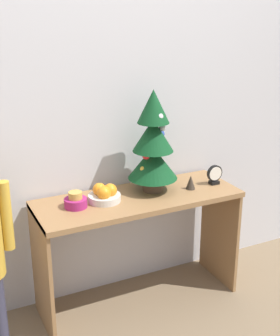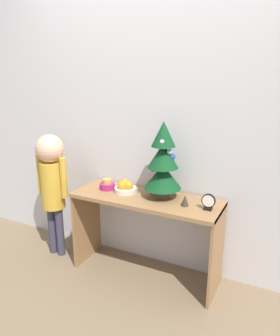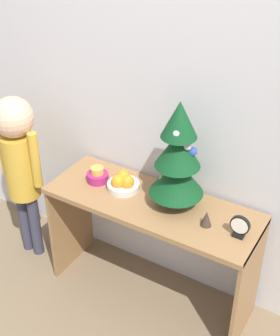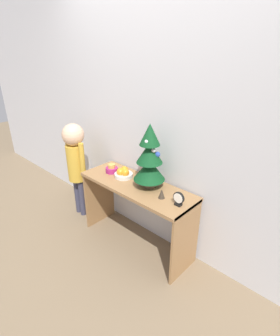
{
  "view_description": "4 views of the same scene",
  "coord_description": "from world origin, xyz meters",
  "px_view_note": "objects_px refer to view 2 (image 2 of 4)",
  "views": [
    {
      "loc": [
        -1.05,
        -1.98,
        1.72
      ],
      "look_at": [
        0.01,
        0.2,
        0.86
      ],
      "focal_mm": 50.0,
      "sensor_mm": 36.0,
      "label": 1
    },
    {
      "loc": [
        1.02,
        -1.92,
        1.62
      ],
      "look_at": [
        -0.05,
        0.21,
        0.91
      ],
      "focal_mm": 35.0,
      "sensor_mm": 36.0,
      "label": 2
    },
    {
      "loc": [
        0.98,
        -1.53,
        2.16
      ],
      "look_at": [
        -0.07,
        0.21,
        0.87
      ],
      "focal_mm": 50.0,
      "sensor_mm": 36.0,
      "label": 3
    },
    {
      "loc": [
        1.5,
        -1.33,
        1.84
      ],
      "look_at": [
        0.06,
        0.2,
        0.87
      ],
      "focal_mm": 28.0,
      "sensor_mm": 36.0,
      "label": 4
    }
  ],
  "objects_px": {
    "desk_clock": "(208,202)",
    "child_figure": "(52,177)",
    "fruit_bowl": "(125,187)",
    "figurine": "(185,200)",
    "mini_tree": "(163,162)",
    "singing_bowl": "(107,185)"
  },
  "relations": [
    {
      "from": "fruit_bowl",
      "to": "child_figure",
      "type": "bearing_deg",
      "value": -171.84
    },
    {
      "from": "mini_tree",
      "to": "child_figure",
      "type": "bearing_deg",
      "value": -172.91
    },
    {
      "from": "mini_tree",
      "to": "singing_bowl",
      "type": "height_order",
      "value": "mini_tree"
    },
    {
      "from": "mini_tree",
      "to": "figurine",
      "type": "distance_m",
      "value": 0.33
    },
    {
      "from": "mini_tree",
      "to": "child_figure",
      "type": "relative_size",
      "value": 0.53
    },
    {
      "from": "fruit_bowl",
      "to": "singing_bowl",
      "type": "xyz_separation_m",
      "value": [
        -0.17,
        -0.01,
        -0.01
      ]
    },
    {
      "from": "fruit_bowl",
      "to": "child_figure",
      "type": "relative_size",
      "value": 0.16
    },
    {
      "from": "singing_bowl",
      "to": "fruit_bowl",
      "type": "bearing_deg",
      "value": 2.17
    },
    {
      "from": "desk_clock",
      "to": "fruit_bowl",
      "type": "bearing_deg",
      "value": 176.0
    },
    {
      "from": "singing_bowl",
      "to": "figurine",
      "type": "height_order",
      "value": "singing_bowl"
    },
    {
      "from": "singing_bowl",
      "to": "desk_clock",
      "type": "relative_size",
      "value": 1.04
    },
    {
      "from": "fruit_bowl",
      "to": "figurine",
      "type": "height_order",
      "value": "fruit_bowl"
    },
    {
      "from": "child_figure",
      "to": "desk_clock",
      "type": "bearing_deg",
      "value": 2.03
    },
    {
      "from": "figurine",
      "to": "singing_bowl",
      "type": "bearing_deg",
      "value": 176.18
    },
    {
      "from": "fruit_bowl",
      "to": "desk_clock",
      "type": "distance_m",
      "value": 0.69
    },
    {
      "from": "child_figure",
      "to": "figurine",
      "type": "bearing_deg",
      "value": 2.12
    },
    {
      "from": "desk_clock",
      "to": "child_figure",
      "type": "height_order",
      "value": "child_figure"
    },
    {
      "from": "figurine",
      "to": "fruit_bowl",
      "type": "bearing_deg",
      "value": 174.25
    },
    {
      "from": "desk_clock",
      "to": "mini_tree",
      "type": "bearing_deg",
      "value": 168.96
    },
    {
      "from": "mini_tree",
      "to": "desk_clock",
      "type": "xyz_separation_m",
      "value": [
        0.38,
        -0.07,
        -0.22
      ]
    },
    {
      "from": "mini_tree",
      "to": "figurine",
      "type": "xyz_separation_m",
      "value": [
        0.21,
        -0.08,
        -0.24
      ]
    },
    {
      "from": "figurine",
      "to": "desk_clock",
      "type": "bearing_deg",
      "value": 1.38
    }
  ]
}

